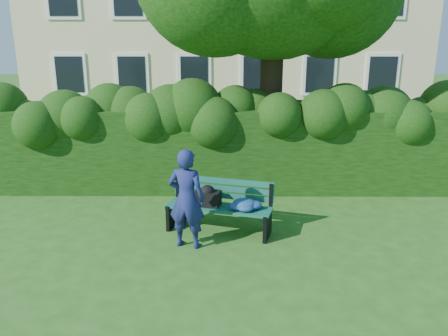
{
  "coord_description": "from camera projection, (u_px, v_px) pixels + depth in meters",
  "views": [
    {
      "loc": [
        0.05,
        -7.11,
        3.16
      ],
      "look_at": [
        0.0,
        0.6,
        0.95
      ],
      "focal_mm": 35.0,
      "sensor_mm": 36.0,
      "label": 1
    }
  ],
  "objects": [
    {
      "name": "hedge",
      "position": [
        224.0,
        150.0,
        9.57
      ],
      "size": [
        10.0,
        1.0,
        1.8
      ],
      "color": "black",
      "rests_on": "ground"
    },
    {
      "name": "ground",
      "position": [
        224.0,
        229.0,
        7.7
      ],
      "size": [
        80.0,
        80.0,
        0.0
      ],
      "primitive_type": "plane",
      "color": "#295819",
      "rests_on": "ground"
    },
    {
      "name": "man_reading",
      "position": [
        187.0,
        199.0,
        6.84
      ],
      "size": [
        0.66,
        0.51,
        1.61
      ],
      "primitive_type": "imported",
      "rotation": [
        0.0,
        0.0,
        2.91
      ],
      "color": "navy",
      "rests_on": "ground"
    },
    {
      "name": "park_bench",
      "position": [
        223.0,
        204.0,
        7.47
      ],
      "size": [
        1.88,
        1.03,
        0.89
      ],
      "rotation": [
        0.0,
        0.0,
        -0.28
      ],
      "color": "#0E4A3D",
      "rests_on": "ground"
    }
  ]
}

